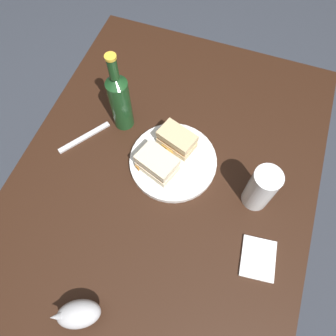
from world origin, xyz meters
name	(u,v)px	position (x,y,z in m)	size (l,w,h in m)	color
ground_plane	(165,241)	(0.00, 0.00, 0.00)	(6.00, 6.00, 0.00)	#333842
dining_table	(164,220)	(0.00, 0.00, 0.38)	(1.22, 0.89, 0.77)	black
plate	(173,161)	(-0.07, 0.01, 0.78)	(0.26, 0.26, 0.02)	white
sandwich_half_left	(178,140)	(-0.13, 0.00, 0.82)	(0.10, 0.13, 0.06)	#CCB284
sandwich_half_right	(157,163)	(-0.03, -0.03, 0.82)	(0.11, 0.13, 0.06)	beige
potato_wedge_front	(168,147)	(-0.10, -0.02, 0.79)	(0.04, 0.02, 0.02)	gold
potato_wedge_middle	(171,149)	(-0.10, -0.01, 0.79)	(0.05, 0.02, 0.02)	#B77F33
potato_wedge_back	(143,163)	(-0.03, -0.07, 0.79)	(0.05, 0.02, 0.02)	#AD702D
pint_glass	(260,190)	(-0.04, 0.27, 0.84)	(0.08, 0.08, 0.16)	white
gravy_boat	(78,314)	(0.40, -0.07, 0.81)	(0.11, 0.12, 0.07)	#B7B7BC
cider_bottle	(120,100)	(-0.16, -0.19, 0.88)	(0.06, 0.06, 0.29)	#19421E
napkin	(258,258)	(0.12, 0.32, 0.77)	(0.11, 0.09, 0.01)	white
fork	(84,137)	(-0.06, -0.29, 0.77)	(0.18, 0.02, 0.01)	silver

